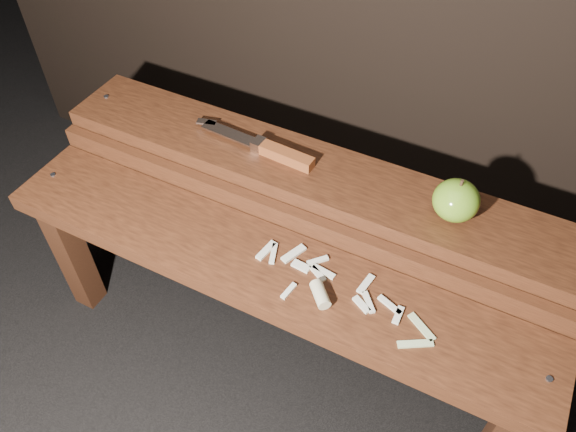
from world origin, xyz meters
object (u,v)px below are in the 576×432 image
at_px(bench_front_tier, 262,285).
at_px(bench_rear_tier, 309,196).
at_px(knife, 272,150).
at_px(apple, 456,200).

height_order(bench_front_tier, bench_rear_tier, bench_rear_tier).
relative_size(bench_front_tier, knife, 3.91).
distance_m(bench_front_tier, knife, 0.29).
xyz_separation_m(bench_rear_tier, knife, (-0.10, 0.00, 0.10)).
height_order(bench_front_tier, apple, apple).
height_order(bench_front_tier, knife, knife).
bearing_deg(apple, bench_front_tier, -143.20).
relative_size(bench_rear_tier, knife, 3.91).
bearing_deg(knife, bench_rear_tier, -0.96).
height_order(bench_rear_tier, knife, knife).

